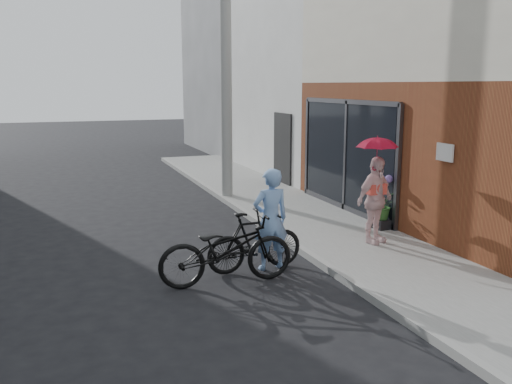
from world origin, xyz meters
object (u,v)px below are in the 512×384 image
officer (271,219)px  kimono_woman (375,200)px  utility_pole (226,62)px  planter (382,224)px  bike_left (226,249)px  bike_right (255,241)px

officer → kimono_woman: bearing=-172.8°
officer → utility_pole: bearing=-102.5°
kimono_woman → planter: bearing=28.0°
utility_pole → planter: 5.71m
bike_left → planter: bearing=-64.9°
bike_left → planter: size_ratio=5.76×
bike_left → utility_pole: bearing=-15.2°
kimono_woman → planter: (0.71, 0.81, -0.70)m
bike_left → planter: 4.08m
utility_pole → kimono_woman: (1.19, -5.07, -2.59)m
utility_pole → kimono_woman: size_ratio=4.44×
bike_left → bike_right: size_ratio=1.26×
bike_right → planter: bike_right is taller
planter → bike_right: bearing=-159.8°
officer → planter: size_ratio=4.68×
officer → kimono_woman: (2.17, 0.36, 0.08)m
utility_pole → bike_left: 6.79m
kimono_woman → utility_pole: bearing=82.5°
bike_right → officer: bearing=-96.6°
utility_pole → planter: size_ratio=19.76×
utility_pole → planter: utility_pole is taller
officer → bike_right: 0.43m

